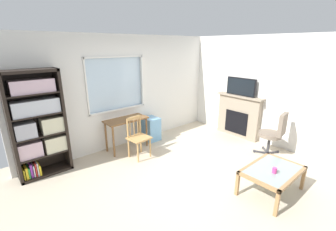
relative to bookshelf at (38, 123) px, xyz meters
The scene contains 12 objects.
ground 2.98m from the bookshelf, 44.70° to the right, with size 6.07×5.42×0.02m, color beige.
wall_back_with_window 2.05m from the bookshelf, ahead, with size 5.07×0.15×2.60m.
wall_right 4.99m from the bookshelf, 23.23° to the right, with size 0.12×4.62×2.60m, color silver.
bookshelf is the anchor object (origin of this frame).
desk_under_window 1.79m from the bookshelf, ahead, with size 0.98×0.46×0.74m.
wooden_chair 1.91m from the bookshelf, 19.86° to the right, with size 0.45×0.43×0.90m.
plastic_drawer_unit 2.59m from the bookshelf, ahead, with size 0.35×0.40×0.59m, color #72ADDB.
fireplace 4.65m from the bookshelf, 17.02° to the right, with size 0.26×1.27×1.11m.
tv 4.62m from the bookshelf, 17.08° to the right, with size 0.06×0.80×0.45m.
office_chair 4.74m from the bookshelf, 32.35° to the right, with size 0.58×0.58×1.00m.
coffee_table 4.16m from the bookshelf, 49.37° to the right, with size 1.03×0.69×0.43m.
sippy_cup 4.13m from the bookshelf, 51.00° to the right, with size 0.07×0.07×0.09m, color #DB3D84.
Camera 1 is at (-2.73, -2.49, 2.37)m, focal length 24.17 mm.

